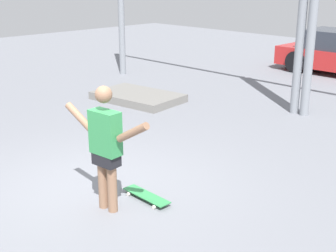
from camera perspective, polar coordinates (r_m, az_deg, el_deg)
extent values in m
plane|color=slate|center=(7.24, -8.63, -7.82)|extent=(36.00, 36.00, 0.00)
cylinder|color=#8C664C|center=(6.58, -7.95, -6.53)|extent=(0.13, 0.13, 0.83)
cylinder|color=#8C664C|center=(6.45, -6.83, -6.99)|extent=(0.13, 0.13, 0.83)
cube|color=black|center=(6.38, -7.52, -3.96)|extent=(0.39, 0.24, 0.18)
cube|color=#338C4C|center=(6.25, -7.66, -0.80)|extent=(0.46, 0.26, 0.60)
sphere|color=#8C664C|center=(6.11, -7.86, 3.83)|extent=(0.23, 0.23, 0.23)
cylinder|color=#8C664C|center=(6.59, -10.70, 1.04)|extent=(0.54, 0.15, 0.36)
cylinder|color=#8C664C|center=(5.87, -4.33, -0.80)|extent=(0.54, 0.15, 0.36)
cube|color=#338C4C|center=(6.87, -2.65, -8.44)|extent=(0.83, 0.23, 0.01)
cylinder|color=silver|center=(6.77, -0.35, -9.26)|extent=(0.05, 0.03, 0.05)
cylinder|color=silver|center=(6.64, -1.74, -9.85)|extent=(0.05, 0.03, 0.05)
cylinder|color=silver|center=(7.15, -3.48, -7.74)|extent=(0.05, 0.03, 0.05)
cylinder|color=silver|center=(7.02, -4.84, -8.26)|extent=(0.05, 0.03, 0.05)
cube|color=slate|center=(12.16, -3.70, 3.57)|extent=(2.38, 1.65, 0.20)
cylinder|color=black|center=(17.63, 18.15, 8.12)|extent=(0.72, 0.22, 0.72)
cylinder|color=black|center=(16.19, 15.34, 7.55)|extent=(0.72, 0.22, 0.72)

